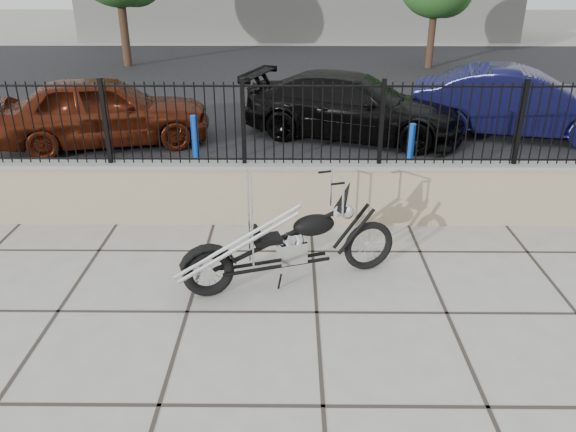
# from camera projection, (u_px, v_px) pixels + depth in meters

# --- Properties ---
(ground_plane) EXTENTS (90.00, 90.00, 0.00)m
(ground_plane) POSITION_uv_depth(u_px,v_px,m) (317.00, 313.00, 6.48)
(ground_plane) COLOR #99968E
(ground_plane) RESTS_ON ground
(parking_lot) EXTENTS (30.00, 30.00, 0.00)m
(parking_lot) POSITION_uv_depth(u_px,v_px,m) (302.00, 89.00, 17.86)
(parking_lot) COLOR black
(parking_lot) RESTS_ON ground
(retaining_wall) EXTENTS (14.00, 0.36, 0.96)m
(retaining_wall) POSITION_uv_depth(u_px,v_px,m) (311.00, 193.00, 8.55)
(retaining_wall) COLOR gray
(retaining_wall) RESTS_ON ground_plane
(iron_fence) EXTENTS (14.00, 0.08, 1.20)m
(iron_fence) POSITION_uv_depth(u_px,v_px,m) (312.00, 124.00, 8.11)
(iron_fence) COLOR black
(iron_fence) RESTS_ON retaining_wall
(chopper_motorcycle) EXTENTS (2.63, 1.25, 1.57)m
(chopper_motorcycle) POSITION_uv_depth(u_px,v_px,m) (288.00, 226.00, 6.77)
(chopper_motorcycle) COLOR black
(chopper_motorcycle) RESTS_ON ground_plane
(car_red) EXTENTS (4.77, 2.83, 1.52)m
(car_red) POSITION_uv_depth(u_px,v_px,m) (104.00, 111.00, 12.11)
(car_red) COLOR #4C190A
(car_red) RESTS_ON parking_lot
(car_black) EXTENTS (5.32, 3.49, 1.43)m
(car_black) POSITION_uv_depth(u_px,v_px,m) (353.00, 106.00, 12.67)
(car_black) COLOR black
(car_black) RESTS_ON parking_lot
(car_blue) EXTENTS (4.95, 2.70, 1.55)m
(car_blue) POSITION_uv_depth(u_px,v_px,m) (518.00, 103.00, 12.75)
(car_blue) COLOR #0E0F34
(car_blue) RESTS_ON parking_lot
(bollard_a) EXTENTS (0.17, 0.17, 1.10)m
(bollard_a) POSITION_uv_depth(u_px,v_px,m) (196.00, 144.00, 10.60)
(bollard_a) COLOR #0E36D3
(bollard_a) RESTS_ON ground_plane
(bollard_b) EXTENTS (0.14, 0.14, 0.98)m
(bollard_b) POSITION_uv_depth(u_px,v_px,m) (411.00, 149.00, 10.51)
(bollard_b) COLOR blue
(bollard_b) RESTS_ON ground_plane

